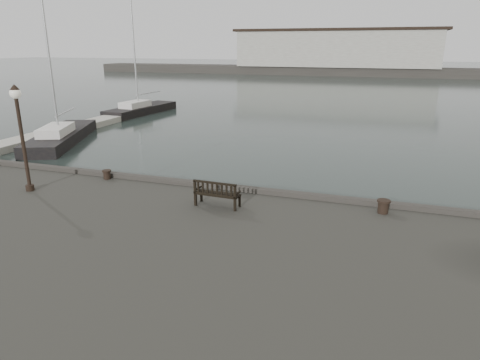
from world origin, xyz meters
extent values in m
plane|color=black|center=(0.00, 0.00, 0.00)|extent=(400.00, 400.00, 0.00)
cube|color=#B7B6A9|center=(-20.00, 10.00, 0.25)|extent=(2.00, 24.00, 0.50)
cube|color=#383530|center=(0.00, 92.00, 1.00)|extent=(140.00, 8.00, 2.00)
cube|color=#B7B6A9|center=(-8.00, 92.00, 6.00)|extent=(46.00, 9.00, 8.00)
cube|color=black|center=(-8.00, 92.00, 10.30)|extent=(48.00, 9.50, 0.60)
cube|color=black|center=(-0.74, -1.94, 1.99)|extent=(1.59, 0.60, 0.04)
cube|color=black|center=(-0.75, -2.17, 2.23)|extent=(1.57, 0.12, 0.47)
cube|color=black|center=(-0.74, -1.94, 1.78)|extent=(1.49, 0.52, 0.43)
cylinder|color=black|center=(-6.22, -0.50, 1.75)|extent=(0.47, 0.47, 0.38)
cylinder|color=black|center=(4.66, -0.79, 1.79)|extent=(0.53, 0.53, 0.45)
cylinder|color=black|center=(-8.11, -2.70, 3.33)|extent=(0.13, 0.13, 3.55)
cylinder|color=black|center=(-8.11, -2.70, 1.67)|extent=(0.31, 0.31, 0.22)
sphere|color=silver|center=(-8.11, -2.70, 5.22)|extent=(0.40, 0.40, 0.40)
cone|color=black|center=(-8.11, -2.70, 5.44)|extent=(0.33, 0.33, 0.20)
cube|color=black|center=(-18.01, 10.42, 0.10)|extent=(6.41, 10.56, 1.40)
cube|color=silver|center=(-18.01, 10.42, 1.10)|extent=(2.96, 4.00, 0.60)
cylinder|color=#B2B5B7|center=(-18.01, 10.42, 7.05)|extent=(0.16, 0.16, 12.50)
cube|color=black|center=(-19.78, 24.44, 0.10)|extent=(3.39, 9.76, 1.40)
cube|color=silver|center=(-19.78, 24.44, 1.10)|extent=(1.97, 3.49, 0.60)
cylinder|color=#B2B5B7|center=(-19.78, 24.44, 6.12)|extent=(0.16, 0.16, 10.63)
camera|label=1|loc=(4.40, -14.73, 6.84)|focal=32.00mm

